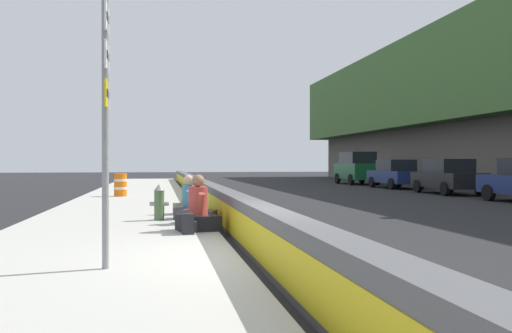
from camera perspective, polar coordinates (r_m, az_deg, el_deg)
The scene contains 14 objects.
ground_plane at distance 8.32m, azimuth 1.42°, elevation -10.23°, with size 160.00×160.00×0.00m, color #232326.
sidewalk_strip at distance 8.21m, azimuth -17.31°, elevation -9.90°, with size 80.00×4.40×0.14m, color #B5B2A8.
jersey_barrier at distance 8.25m, azimuth 1.40°, elevation -7.34°, with size 76.00×0.45×0.85m.
route_sign_post at distance 7.45m, azimuth -15.45°, elevation 5.76°, with size 0.44×0.09×3.60m.
fire_hydrant at distance 13.42m, azimuth -10.09°, elevation -3.64°, with size 0.26×0.46×0.88m.
seated_person_foreground at distance 11.32m, azimuth -6.08°, elevation -4.84°, with size 0.84×0.94×1.15m.
seated_person_middle at distance 12.63m, azimuth -6.10°, elevation -4.38°, with size 0.88×0.96×1.10m.
seated_person_rear at distance 13.68m, azimuth -6.88°, elevation -4.07°, with size 0.77×0.86×1.05m.
seated_person_far at distance 14.95m, azimuth -7.09°, elevation -3.67°, with size 0.73×0.83×1.06m.
backpack at distance 10.80m, azimuth -7.09°, elevation -5.98°, with size 0.32×0.28×0.40m.
construction_barrel at distance 23.26m, azimuth -14.00°, elevation -1.86°, with size 0.54×0.54×0.95m.
parked_car_fourth at distance 28.10m, azimuth 19.43°, elevation -0.98°, with size 4.56×2.06×1.71m.
parked_car_midline at distance 33.51m, azimuth 14.38°, elevation -0.75°, with size 4.51×1.97×1.71m.
parked_car_far at distance 39.14m, azimuth 10.51°, elevation -0.11°, with size 4.85×2.16×2.28m.
Camera 1 is at (-8.01, 1.63, 1.54)m, focal length 38.23 mm.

